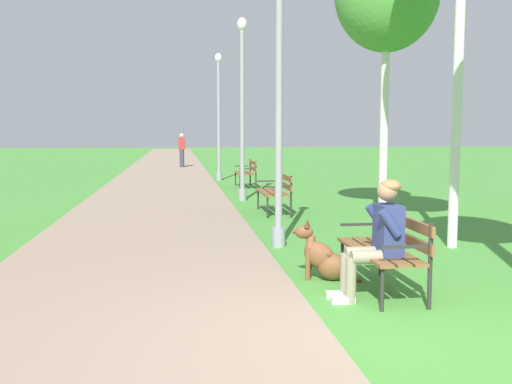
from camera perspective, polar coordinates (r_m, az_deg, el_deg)
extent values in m
plane|color=#478E38|center=(5.04, 12.08, -14.36)|extent=(120.00, 120.00, 0.00)
cube|color=gray|center=(28.49, -8.73, 2.40)|extent=(3.57, 60.00, 0.04)
cube|color=brown|center=(6.43, 10.37, -5.71)|extent=(0.14, 1.50, 0.04)
cube|color=brown|center=(6.48, 11.85, -5.64)|extent=(0.14, 1.50, 0.04)
cube|color=brown|center=(6.54, 13.30, -5.57)|extent=(0.14, 1.50, 0.04)
cube|color=brown|center=(6.55, 14.19, -4.32)|extent=(0.04, 1.50, 0.11)
cube|color=brown|center=(6.53, 14.23, -2.77)|extent=(0.04, 1.50, 0.11)
cylinder|color=#2D2B28|center=(7.11, 8.41, -6.40)|extent=(0.04, 0.04, 0.45)
cylinder|color=#2D2B28|center=(7.22, 12.11, -4.67)|extent=(0.04, 0.04, 0.85)
cube|color=#2D2B28|center=(7.09, 10.02, -3.13)|extent=(0.45, 0.04, 0.03)
cylinder|color=#2D2B28|center=(5.84, 12.22, -9.21)|extent=(0.04, 0.04, 0.45)
cylinder|color=#2D2B28|center=(5.97, 16.63, -7.01)|extent=(0.04, 0.04, 0.85)
cube|color=#2D2B28|center=(5.82, 14.16, -5.21)|extent=(0.45, 0.04, 0.03)
cube|color=brown|center=(12.39, 0.76, -0.04)|extent=(0.14, 1.50, 0.04)
cube|color=brown|center=(12.41, 1.56, -0.03)|extent=(0.14, 1.50, 0.04)
cube|color=brown|center=(12.44, 2.35, -0.02)|extent=(0.14, 1.50, 0.04)
cube|color=brown|center=(12.45, 2.83, 0.63)|extent=(0.04, 1.50, 0.11)
cube|color=brown|center=(12.43, 2.84, 1.46)|extent=(0.04, 1.50, 0.11)
cylinder|color=#2D2B28|center=(13.09, 0.20, -0.71)|extent=(0.04, 0.04, 0.45)
cylinder|color=#2D2B28|center=(13.14, 2.28, 0.19)|extent=(0.04, 0.04, 0.85)
cube|color=#2D2B28|center=(13.07, 1.07, 1.07)|extent=(0.45, 0.04, 0.03)
cylinder|color=#2D2B28|center=(11.73, 1.13, -1.48)|extent=(0.04, 0.04, 0.45)
cylinder|color=#2D2B28|center=(11.79, 3.44, -0.47)|extent=(0.04, 0.04, 0.85)
cube|color=#2D2B28|center=(11.72, 2.10, 0.50)|extent=(0.45, 0.04, 0.03)
cube|color=brown|center=(18.16, -1.73, 1.85)|extent=(0.14, 1.50, 0.04)
cube|color=brown|center=(18.17, -1.18, 1.86)|extent=(0.14, 1.50, 0.04)
cube|color=brown|center=(18.20, -0.63, 1.87)|extent=(0.14, 1.50, 0.04)
cube|color=brown|center=(18.20, -0.30, 2.31)|extent=(0.04, 1.50, 0.11)
cube|color=brown|center=(18.19, -0.30, 2.87)|extent=(0.04, 1.50, 0.11)
cylinder|color=#2D2B28|center=(18.85, -2.02, 1.32)|extent=(0.04, 0.04, 0.45)
cylinder|color=#2D2B28|center=(18.89, -0.57, 1.94)|extent=(0.04, 0.04, 0.85)
cube|color=#2D2B28|center=(18.85, -1.42, 2.55)|extent=(0.45, 0.04, 0.03)
cylinder|color=#2D2B28|center=(17.49, -1.57, 0.96)|extent=(0.04, 0.04, 0.45)
cylinder|color=#2D2B28|center=(17.53, -0.01, 1.63)|extent=(0.04, 0.04, 0.85)
cube|color=#2D2B28|center=(17.48, -0.92, 2.29)|extent=(0.45, 0.04, 0.03)
cylinder|color=gray|center=(6.24, 10.60, -5.88)|extent=(0.42, 0.14, 0.14)
cylinder|color=gray|center=(6.23, 8.70, -8.08)|extent=(0.11, 0.11, 0.47)
cube|color=silver|center=(6.26, 7.96, -9.89)|extent=(0.24, 0.09, 0.07)
cylinder|color=gray|center=(6.05, 11.19, -6.25)|extent=(0.42, 0.14, 0.14)
cylinder|color=gray|center=(6.04, 9.24, -8.52)|extent=(0.11, 0.11, 0.47)
cube|color=silver|center=(6.08, 8.48, -10.39)|extent=(0.24, 0.09, 0.07)
cube|color=navy|center=(6.17, 12.79, -3.60)|extent=(0.22, 0.36, 0.52)
cylinder|color=navy|center=(6.32, 11.67, -2.44)|extent=(0.25, 0.09, 0.30)
cylinder|color=navy|center=(5.95, 12.94, -2.98)|extent=(0.25, 0.09, 0.30)
sphere|color=#A37556|center=(6.11, 12.70, 0.09)|extent=(0.21, 0.21, 0.21)
ellipsoid|color=olive|center=(6.12, 12.97, 0.56)|extent=(0.22, 0.23, 0.14)
ellipsoid|color=brown|center=(6.94, 7.47, -7.25)|extent=(0.44, 0.39, 0.32)
ellipsoid|color=brown|center=(6.93, 6.24, -6.20)|extent=(0.55, 0.39, 0.48)
ellipsoid|color=#4C2D19|center=(6.91, 6.66, -5.90)|extent=(0.40, 0.31, 0.27)
cylinder|color=brown|center=(7.02, 5.23, -6.81)|extent=(0.06, 0.06, 0.38)
cylinder|color=brown|center=(6.91, 5.09, -7.03)|extent=(0.06, 0.06, 0.38)
cylinder|color=brown|center=(6.91, 5.35, -4.99)|extent=(0.16, 0.20, 0.19)
ellipsoid|color=brown|center=(6.90, 4.70, -3.90)|extent=(0.26, 0.21, 0.16)
cone|color=#4C2D19|center=(6.92, 3.88, -3.95)|extent=(0.13, 0.12, 0.09)
cone|color=#4C2D19|center=(6.92, 5.09, -3.04)|extent=(0.06, 0.06, 0.09)
cone|color=#4C2D19|center=(6.84, 4.98, -3.15)|extent=(0.06, 0.06, 0.09)
cylinder|color=brown|center=(6.95, 9.11, -8.39)|extent=(0.28, 0.14, 0.04)
cylinder|color=gray|center=(8.84, 2.21, -4.42)|extent=(0.20, 0.20, 0.30)
cylinder|color=gray|center=(8.70, 2.26, 7.65)|extent=(0.11, 0.11, 4.00)
cylinder|color=gray|center=(14.73, -1.33, -0.26)|extent=(0.20, 0.20, 0.30)
cylinder|color=gray|center=(14.65, -1.35, 7.42)|extent=(0.11, 0.11, 4.24)
ellipsoid|color=silver|center=(14.88, -1.37, 16.07)|extent=(0.24, 0.24, 0.32)
cylinder|color=gray|center=(20.89, -3.62, 1.55)|extent=(0.20, 0.20, 0.30)
cylinder|color=gray|center=(20.83, -3.66, 6.89)|extent=(0.11, 0.11, 4.19)
ellipsoid|color=silver|center=(20.99, -3.70, 12.95)|extent=(0.24, 0.24, 0.32)
cylinder|color=silver|center=(9.16, 19.03, 8.42)|extent=(0.15, 0.15, 4.37)
cylinder|color=silver|center=(11.93, 12.39, 6.43)|extent=(0.16, 0.16, 3.74)
cylinder|color=#383842|center=(28.24, -7.24, 3.24)|extent=(0.22, 0.22, 0.88)
cube|color=maroon|center=(28.22, -7.26, 4.70)|extent=(0.32, 0.20, 0.56)
sphere|color=beige|center=(28.21, -7.27, 5.49)|extent=(0.20, 0.20, 0.20)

